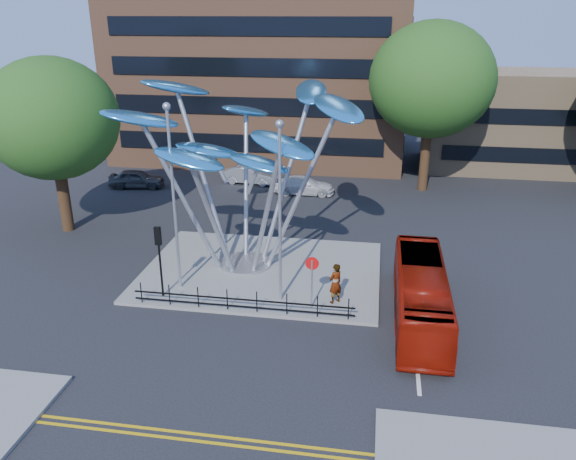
% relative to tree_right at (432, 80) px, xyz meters
% --- Properties ---
extents(ground, '(120.00, 120.00, 0.00)m').
position_rel_tree_right_xyz_m(ground, '(-8.00, -22.00, -8.04)').
color(ground, black).
rests_on(ground, ground).
extents(traffic_island, '(12.00, 9.00, 0.15)m').
position_rel_tree_right_xyz_m(traffic_island, '(-9.00, -16.00, -7.96)').
color(traffic_island, slate).
rests_on(traffic_island, ground).
extents(double_yellow_near, '(40.00, 0.12, 0.01)m').
position_rel_tree_right_xyz_m(double_yellow_near, '(-8.00, -28.00, -8.03)').
color(double_yellow_near, gold).
rests_on(double_yellow_near, ground).
extents(double_yellow_far, '(40.00, 0.12, 0.01)m').
position_rel_tree_right_xyz_m(double_yellow_far, '(-8.00, -28.30, -8.03)').
color(double_yellow_far, gold).
rests_on(double_yellow_far, ground).
extents(low_building_near, '(15.00, 8.00, 8.00)m').
position_rel_tree_right_xyz_m(low_building_near, '(8.00, 8.00, -4.04)').
color(low_building_near, tan).
rests_on(low_building_near, ground).
extents(tree_right, '(8.80, 8.80, 12.11)m').
position_rel_tree_right_xyz_m(tree_right, '(0.00, 0.00, 0.00)').
color(tree_right, black).
rests_on(tree_right, ground).
extents(tree_left, '(7.60, 7.60, 10.32)m').
position_rel_tree_right_xyz_m(tree_left, '(-22.00, -12.00, -1.24)').
color(tree_left, black).
rests_on(tree_left, ground).
extents(leaf_sculpture, '(12.72, 9.54, 9.51)m').
position_rel_tree_right_xyz_m(leaf_sculpture, '(-10.07, -15.32, -1.16)').
color(leaf_sculpture, '#9EA0A5').
rests_on(leaf_sculpture, traffic_island).
extents(street_lamp_left, '(0.36, 0.36, 8.80)m').
position_rel_tree_right_xyz_m(street_lamp_left, '(-12.50, -18.50, -2.68)').
color(street_lamp_left, '#9EA0A5').
rests_on(street_lamp_left, traffic_island).
extents(street_lamp_right, '(0.36, 0.36, 8.30)m').
position_rel_tree_right_xyz_m(street_lamp_right, '(-7.50, -19.00, -2.94)').
color(street_lamp_right, '#9EA0A5').
rests_on(street_lamp_right, traffic_island).
extents(traffic_light_island, '(0.28, 0.18, 3.42)m').
position_rel_tree_right_xyz_m(traffic_light_island, '(-13.00, -19.50, -5.42)').
color(traffic_light_island, black).
rests_on(traffic_light_island, traffic_island).
extents(no_entry_sign_island, '(0.60, 0.10, 2.45)m').
position_rel_tree_right_xyz_m(no_entry_sign_island, '(-6.00, -19.48, -6.22)').
color(no_entry_sign_island, '#9EA0A5').
rests_on(no_entry_sign_island, traffic_island).
extents(pedestrian_railing_front, '(10.00, 0.06, 1.00)m').
position_rel_tree_right_xyz_m(pedestrian_railing_front, '(-9.00, -20.30, -7.48)').
color(pedestrian_railing_front, black).
rests_on(pedestrian_railing_front, traffic_island).
extents(red_bus, '(2.10, 8.88, 2.47)m').
position_rel_tree_right_xyz_m(red_bus, '(-1.27, -19.55, -6.80)').
color(red_bus, '#911306').
rests_on(red_bus, ground).
extents(pedestrian, '(0.82, 0.82, 1.92)m').
position_rel_tree_right_xyz_m(pedestrian, '(-5.00, -18.87, -6.93)').
color(pedestrian, gray).
rests_on(pedestrian, traffic_island).
extents(parked_car_left, '(4.29, 2.23, 1.40)m').
position_rel_tree_right_xyz_m(parked_car_left, '(-21.42, -2.93, -7.34)').
color(parked_car_left, '#3B3F43').
rests_on(parked_car_left, ground).
extents(parked_car_mid, '(4.31, 1.86, 1.38)m').
position_rel_tree_right_xyz_m(parked_car_mid, '(-13.15, -0.47, -7.35)').
color(parked_car_mid, '#A4A7AC').
rests_on(parked_car_mid, ground).
extents(parked_car_right, '(4.46, 1.93, 1.28)m').
position_rel_tree_right_xyz_m(parked_car_right, '(-8.65, -2.44, -7.40)').
color(parked_car_right, silver).
rests_on(parked_car_right, ground).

